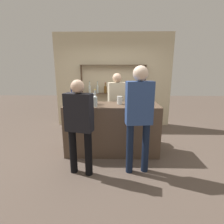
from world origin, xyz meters
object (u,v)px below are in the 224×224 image
at_px(counter_bottle_2, 95,100).
at_px(customer_left, 79,121).
at_px(counter_bottle_0, 72,97).
at_px(server_behind_counter, 117,101).
at_px(cork_jar, 120,100).
at_px(wine_glass, 74,98).
at_px(ice_bucket, 92,99).
at_px(counter_bottle_1, 128,97).
at_px(customer_right, 139,112).

height_order(counter_bottle_2, customer_left, customer_left).
height_order(counter_bottle_0, server_behind_counter, server_behind_counter).
bearing_deg(server_behind_counter, counter_bottle_2, -38.99).
bearing_deg(cork_jar, counter_bottle_2, -150.10).
xyz_separation_m(counter_bottle_2, wine_glass, (-0.48, 0.29, -0.01)).
distance_m(ice_bucket, server_behind_counter, 0.89).
bearing_deg(ice_bucket, counter_bottle_2, -69.19).
distance_m(cork_jar, server_behind_counter, 0.70).
height_order(customer_left, server_behind_counter, server_behind_counter).
distance_m(counter_bottle_1, wine_glass, 1.14).
distance_m(customer_right, server_behind_counter, 1.53).
bearing_deg(counter_bottle_2, server_behind_counter, 66.05).
height_order(customer_left, customer_right, customer_right).
height_order(counter_bottle_2, server_behind_counter, server_behind_counter).
relative_size(counter_bottle_2, customer_left, 0.21).
bearing_deg(server_behind_counter, counter_bottle_0, -75.39).
height_order(counter_bottle_2, wine_glass, counter_bottle_2).
relative_size(counter_bottle_2, cork_jar, 2.04).
relative_size(counter_bottle_1, wine_glass, 2.05).
bearing_deg(counter_bottle_0, customer_right, -34.92).
bearing_deg(counter_bottle_2, customer_right, -34.12).
bearing_deg(customer_right, customer_left, 86.98).
bearing_deg(counter_bottle_1, counter_bottle_2, -152.30).
distance_m(counter_bottle_2, ice_bucket, 0.28).
bearing_deg(counter_bottle_0, counter_bottle_1, -2.63).
xyz_separation_m(counter_bottle_0, customer_right, (1.33, -0.93, -0.10)).
relative_size(counter_bottle_2, server_behind_counter, 0.20).
xyz_separation_m(counter_bottle_2, ice_bucket, (-0.10, 0.26, -0.01)).
height_order(counter_bottle_1, wine_glass, counter_bottle_1).
bearing_deg(customer_left, customer_right, -71.32).
bearing_deg(cork_jar, counter_bottle_1, 21.37).
relative_size(ice_bucket, customer_left, 0.14).
bearing_deg(wine_glass, customer_left, -72.28).
height_order(counter_bottle_0, ice_bucket, counter_bottle_0).
height_order(counter_bottle_0, wine_glass, counter_bottle_0).
height_order(counter_bottle_1, counter_bottle_2, counter_bottle_2).
height_order(counter_bottle_0, cork_jar, counter_bottle_0).
height_order(cork_jar, server_behind_counter, server_behind_counter).
bearing_deg(wine_glass, cork_jar, -0.89).
distance_m(customer_left, server_behind_counter, 1.68).
height_order(ice_bucket, server_behind_counter, server_behind_counter).
height_order(customer_right, server_behind_counter, customer_right).
distance_m(wine_glass, customer_left, 0.96).
bearing_deg(wine_glass, counter_bottle_1, 2.77).
bearing_deg(customer_right, wine_glass, 49.79).
distance_m(counter_bottle_1, customer_right, 0.88).
xyz_separation_m(ice_bucket, cork_jar, (0.58, 0.01, -0.03)).
height_order(cork_jar, customer_right, customer_right).
bearing_deg(wine_glass, customer_right, -32.96).
bearing_deg(customer_right, counter_bottle_0, 47.83).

